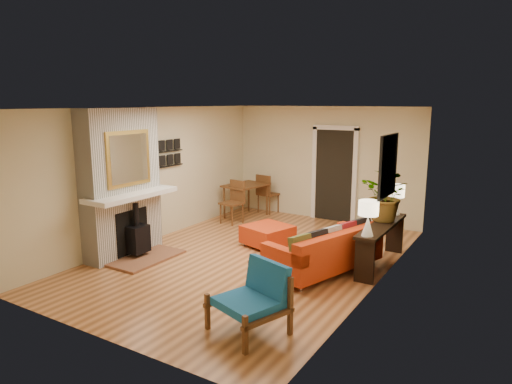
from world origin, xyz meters
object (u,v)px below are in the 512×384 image
Objects in this scene: console_table at (382,233)px; lamp_far at (396,196)px; houseplant at (387,195)px; sofa at (328,251)px; ottoman at (268,234)px; blue_chair at (255,294)px; lamp_near at (368,214)px; dining_table at (248,191)px.

console_table is 0.91m from lamp_far.
sofa is at bearing -124.01° from houseplant.
ottoman is 0.98× the size of blue_chair.
lamp_near is at bearing 72.79° from blue_chair.
ottoman is 0.52× the size of console_table.
houseplant is (2.14, 0.28, 0.94)m from ottoman.
sofa reaches higher than ottoman.
console_table is 0.92m from lamp_near.
lamp_near is 0.61× the size of houseplant.
houseplant is (3.63, -1.40, 0.54)m from dining_table.
ottoman is 0.53× the size of dining_table.
dining_table is at bearing 158.93° from houseplant.
houseplant reaches higher than lamp_far.
sofa is 1.20× the size of dining_table.
houseplant is (0.64, 0.94, 0.82)m from sofa.
lamp_far is 0.54m from houseplant.
console_table is at bearing -90.00° from lamp_far.
ottoman is 3.24m from blue_chair.
houseplant is at bearing 90.56° from lamp_near.
lamp_far reaches higher than ottoman.
blue_chair is at bearing -101.67° from houseplant.
ottoman is 2.44m from lamp_far.
lamp_near reaches higher than ottoman.
ottoman is at bearing -48.33° from dining_table.
lamp_far is at bearing 90.00° from lamp_near.
console_table is at bearing 47.39° from sofa.
lamp_far is 0.61× the size of houseplant.
sofa is 3.82m from dining_table.
lamp_far is (2.15, 0.81, 0.83)m from ottoman.
lamp_far is (0.65, 1.48, 0.72)m from sofa.
dining_table is (-3.00, 2.34, 0.28)m from sofa.
lamp_near is at bearing -90.00° from console_table.
lamp_far is (3.64, -0.87, 0.43)m from dining_table.
lamp_near reaches higher than dining_table.
lamp_near is at bearing -89.44° from houseplant.
blue_chair is 5.45m from dining_table.
sofa is at bearing -38.03° from dining_table.
ottoman is at bearing 117.37° from blue_chair.
dining_table reaches higher than blue_chair.
houseplant reaches higher than console_table.
dining_table is 3.93m from houseplant.
dining_table is 4.00m from console_table.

